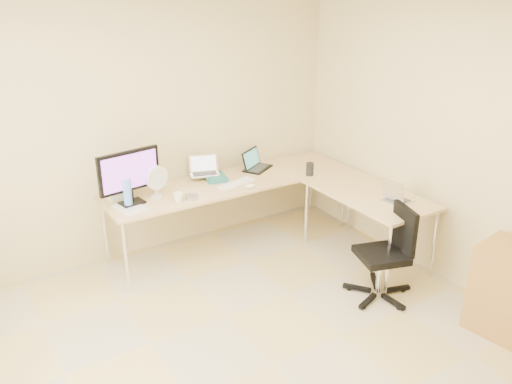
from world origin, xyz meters
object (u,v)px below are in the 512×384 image
laptop_black (258,160)px  office_chair (382,246)px  monitor (130,177)px  laptop_return (399,192)px  desk_return (366,226)px  laptop_center (205,166)px  keyboard (236,183)px  desk_fan (156,183)px  water_bottle (127,192)px  desk_main (232,213)px  mug (179,197)px  cabinet (512,293)px

laptop_black → office_chair: laptop_black is taller
monitor → laptop_black: 1.52m
laptop_black → laptop_return: 1.59m
desk_return → laptop_center: bearing=134.6°
monitor → keyboard: monitor is taller
laptop_return → office_chair: bearing=114.5°
desk_fan → laptop_black: bearing=-9.5°
water_bottle → office_chair: water_bottle is taller
desk_return → keyboard: bearing=138.0°
monitor → laptop_center: size_ratio=2.03×
desk_main → desk_fan: (-0.83, 0.00, 0.51)m
laptop_black → mug: bearing=167.7°
office_chair → laptop_black: bearing=113.5°
desk_main → water_bottle: (-1.13, -0.06, 0.50)m
laptop_center → water_bottle: 0.95m
desk_main → laptop_black: bearing=21.1°
desk_return → keyboard: keyboard is taller
mug → cabinet: (1.82, -2.30, -0.41)m
office_chair → mug: bearing=150.9°
keyboard → laptop_center: bearing=108.8°
water_bottle → monitor: bearing=37.5°
laptop_black → office_chair: (0.20, -1.73, -0.34)m
laptop_black → cabinet: size_ratio=0.44×
desk_main → cabinet: cabinet is taller
monitor → water_bottle: 0.14m
keyboard → cabinet: keyboard is taller
keyboard → water_bottle: water_bottle is taller
monitor → water_bottle: bearing=-151.4°
desk_main → mug: (-0.69, -0.21, 0.41)m
water_bottle → laptop_return: (2.18, -1.24, -0.04)m
monitor → water_bottle: monitor is taller
laptop_center → water_bottle: size_ratio=1.12×
water_bottle → laptop_black: bearing=8.1°
water_bottle → office_chair: (1.74, -1.51, -0.36)m
laptop_center → water_bottle: (-0.92, -0.26, -0.01)m
laptop_center → keyboard: bearing=-40.9°
desk_main → laptop_center: laptop_center is taller
mug → desk_fan: 0.27m
cabinet → keyboard: bearing=106.5°
desk_return → laptop_center: size_ratio=4.37×
mug → water_bottle: 0.47m
keyboard → desk_fan: size_ratio=1.41×
desk_return → laptop_center: 1.76m
desk_fan → mug: bearing=-75.4°
monitor → laptop_return: (2.13, -1.27, -0.16)m
laptop_black → water_bottle: size_ratio=1.27×
desk_main → mug: size_ratio=27.97×
desk_return → keyboard: 1.38m
keyboard → laptop_return: (1.07, -1.19, 0.09)m
desk_main → monitor: bearing=-178.7°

